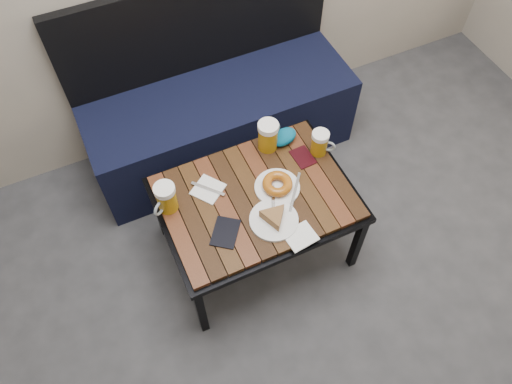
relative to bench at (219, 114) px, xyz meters
name	(u,v)px	position (x,y,z in m)	size (l,w,h in m)	color
room_shell	(412,30)	(-0.09, -1.26, 1.48)	(4.00, 4.00, 4.00)	gray
bench	(219,114)	(0.00, 0.00, 0.00)	(1.40, 0.50, 0.95)	black
cafe_table	(256,201)	(-0.09, -0.68, 0.16)	(0.84, 0.62, 0.47)	black
beer_mug_left	(166,198)	(-0.46, -0.58, 0.27)	(0.13, 0.12, 0.14)	#A5760D
beer_mug_centre	(268,135)	(0.07, -0.46, 0.28)	(0.14, 0.12, 0.15)	#A5760D
beer_mug_right	(320,143)	(0.27, -0.58, 0.26)	(0.11, 0.11, 0.13)	#A5760D
plate_pie	(274,218)	(-0.08, -0.83, 0.22)	(0.21, 0.21, 0.06)	white
plate_bagel	(277,185)	(0.00, -0.69, 0.22)	(0.23, 0.24, 0.05)	white
napkin_left	(208,189)	(-0.27, -0.57, 0.20)	(0.17, 0.17, 0.01)	white
napkin_right	(300,237)	(-0.02, -0.94, 0.20)	(0.13, 0.12, 0.01)	white
passport_navy	(225,232)	(-0.29, -0.80, 0.20)	(0.10, 0.14, 0.01)	black
passport_burgundy	(303,157)	(0.19, -0.58, 0.20)	(0.08, 0.12, 0.01)	black
knit_pouch	(284,137)	(0.15, -0.46, 0.23)	(0.13, 0.09, 0.06)	navy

